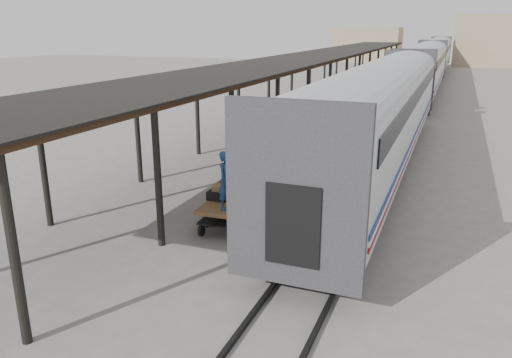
{
  "coord_description": "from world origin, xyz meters",
  "views": [
    {
      "loc": [
        6.05,
        -13.28,
        6.02
      ],
      "look_at": [
        0.83,
        -0.11,
        1.7
      ],
      "focal_mm": 35.0,
      "sensor_mm": 36.0,
      "label": 1
    }
  ],
  "objects_px": {
    "pedestrian": "(297,131)",
    "porter": "(226,180)",
    "baggage_cart": "(229,207)",
    "luggage_tug": "(313,125)"
  },
  "relations": [
    {
      "from": "baggage_cart",
      "to": "porter",
      "type": "bearing_deg",
      "value": -72.28
    },
    {
      "from": "baggage_cart",
      "to": "luggage_tug",
      "type": "height_order",
      "value": "luggage_tug"
    },
    {
      "from": "luggage_tug",
      "to": "pedestrian",
      "type": "relative_size",
      "value": 0.96
    },
    {
      "from": "porter",
      "to": "baggage_cart",
      "type": "bearing_deg",
      "value": 30.54
    },
    {
      "from": "pedestrian",
      "to": "porter",
      "type": "bearing_deg",
      "value": 88.67
    },
    {
      "from": "baggage_cart",
      "to": "porter",
      "type": "height_order",
      "value": "porter"
    },
    {
      "from": "luggage_tug",
      "to": "porter",
      "type": "xyz_separation_m",
      "value": [
        1.51,
        -15.22,
        1.16
      ]
    },
    {
      "from": "baggage_cart",
      "to": "porter",
      "type": "relative_size",
      "value": 1.42
    },
    {
      "from": "baggage_cart",
      "to": "porter",
      "type": "distance_m",
      "value": 1.29
    },
    {
      "from": "baggage_cart",
      "to": "pedestrian",
      "type": "relative_size",
      "value": 1.58
    }
  ]
}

